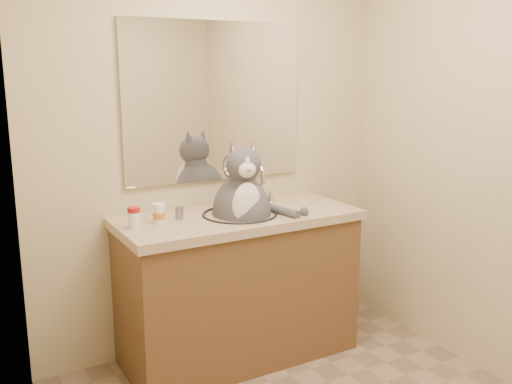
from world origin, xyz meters
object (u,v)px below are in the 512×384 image
(grey_canister, at_px, (179,213))
(cat, at_px, (243,207))
(pill_bottle_orange, at_px, (159,214))
(pill_bottle_redcap, at_px, (134,218))

(grey_canister, bearing_deg, cat, -16.15)
(pill_bottle_orange, bearing_deg, pill_bottle_redcap, -167.21)
(pill_bottle_redcap, height_order, grey_canister, pill_bottle_redcap)
(pill_bottle_redcap, distance_m, pill_bottle_orange, 0.15)
(cat, distance_m, grey_canister, 0.35)
(cat, height_order, pill_bottle_redcap, cat)
(pill_bottle_redcap, bearing_deg, cat, -2.87)
(cat, height_order, pill_bottle_orange, cat)
(pill_bottle_redcap, relative_size, pill_bottle_orange, 1.04)
(grey_canister, bearing_deg, pill_bottle_orange, -164.98)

